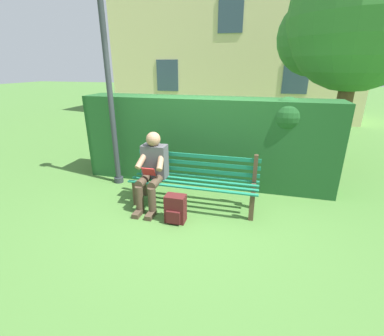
{
  "coord_description": "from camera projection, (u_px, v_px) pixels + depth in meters",
  "views": [
    {
      "loc": [
        -0.94,
        3.7,
        2.09
      ],
      "look_at": [
        0.0,
        0.1,
        0.68
      ],
      "focal_mm": 25.36,
      "sensor_mm": 36.0,
      "label": 1
    }
  ],
  "objects": [
    {
      "name": "building_facade",
      "position": [
        234.0,
        41.0,
        11.19
      ],
      "size": [
        9.81,
        2.88,
        6.12
      ],
      "color": "beige",
      "rests_on": "ground"
    },
    {
      "name": "backpack",
      "position": [
        175.0,
        209.0,
        3.82
      ],
      "size": [
        0.28,
        0.26,
        0.41
      ],
      "color": "#4C1919",
      "rests_on": "ground"
    },
    {
      "name": "hedge_backdrop",
      "position": [
        207.0,
        139.0,
        5.0
      ],
      "size": [
        4.55,
        0.72,
        1.63
      ],
      "color": "#1E5123",
      "rests_on": "ground"
    },
    {
      "name": "person_seated",
      "position": [
        152.0,
        169.0,
        4.15
      ],
      "size": [
        0.44,
        0.73,
        1.16
      ],
      "color": "#4C4C51",
      "rests_on": "ground"
    },
    {
      "name": "park_bench",
      "position": [
        195.0,
        179.0,
        4.23
      ],
      "size": [
        1.96,
        0.52,
        0.86
      ],
      "color": "#4C3828",
      "rests_on": "ground"
    },
    {
      "name": "tree",
      "position": [
        352.0,
        23.0,
        5.24
      ],
      "size": [
        2.84,
        2.71,
        4.29
      ],
      "color": "brown",
      "rests_on": "ground"
    },
    {
      "name": "lamp_post",
      "position": [
        107.0,
        61.0,
        4.44
      ],
      "size": [
        0.24,
        0.24,
        3.7
      ],
      "color": "#2D3338",
      "rests_on": "ground"
    },
    {
      "name": "ground",
      "position": [
        194.0,
        206.0,
        4.31
      ],
      "size": [
        60.0,
        60.0,
        0.0
      ],
      "primitive_type": "plane",
      "color": "#477533"
    }
  ]
}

